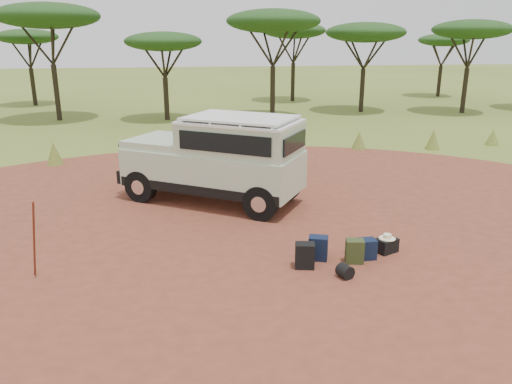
{
  "coord_description": "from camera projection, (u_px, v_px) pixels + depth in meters",
  "views": [
    {
      "loc": [
        -1.55,
        -10.5,
        4.51
      ],
      "look_at": [
        0.25,
        0.6,
        1.0
      ],
      "focal_mm": 35.0,
      "sensor_mm": 36.0,
      "label": 1
    }
  ],
  "objects": [
    {
      "name": "ground",
      "position": [
        250.0,
        242.0,
        11.47
      ],
      "size": [
        140.0,
        140.0,
        0.0
      ],
      "primitive_type": "plane",
      "color": "#596C26",
      "rests_on": "ground"
    },
    {
      "name": "grass_fringe",
      "position": [
        220.0,
        146.0,
        19.54
      ],
      "size": [
        36.6,
        1.6,
        0.9
      ],
      "color": "#596C26",
      "rests_on": "ground"
    },
    {
      "name": "backpack_olive",
      "position": [
        355.0,
        251.0,
        10.34
      ],
      "size": [
        0.41,
        0.33,
        0.51
      ],
      "primitive_type": "cube",
      "rotation": [
        0.0,
        0.0,
        -0.2
      ],
      "color": "#323B1B",
      "rests_on": "ground"
    },
    {
      "name": "hard_case",
      "position": [
        386.0,
        245.0,
        10.87
      ],
      "size": [
        0.54,
        0.47,
        0.32
      ],
      "primitive_type": "cube",
      "rotation": [
        0.0,
        0.0,
        0.41
      ],
      "color": "black",
      "rests_on": "ground"
    },
    {
      "name": "safari_vehicle",
      "position": [
        218.0,
        161.0,
        13.91
      ],
      "size": [
        5.32,
        4.42,
        2.48
      ],
      "rotation": [
        0.0,
        0.0,
        -0.58
      ],
      "color": "#AEC2A6",
      "rests_on": "ground"
    },
    {
      "name": "dirt_clearing",
      "position": [
        250.0,
        241.0,
        11.47
      ],
      "size": [
        23.0,
        23.0,
        0.01
      ],
      "primitive_type": "cylinder",
      "color": "brown",
      "rests_on": "ground"
    },
    {
      "name": "backpack_navy",
      "position": [
        318.0,
        248.0,
        10.48
      ],
      "size": [
        0.47,
        0.4,
        0.52
      ],
      "primitive_type": "cube",
      "rotation": [
        0.0,
        0.0,
        -0.36
      ],
      "color": "#0F1C32",
      "rests_on": "ground"
    },
    {
      "name": "walking_staff",
      "position": [
        34.0,
        240.0,
        9.45
      ],
      "size": [
        0.33,
        0.48,
        1.66
      ],
      "primitive_type": "cylinder",
      "rotation": [
        0.3,
        0.0,
        0.58
      ],
      "color": "maroon",
      "rests_on": "ground"
    },
    {
      "name": "stuff_sack",
      "position": [
        345.0,
        271.0,
        9.72
      ],
      "size": [
        0.36,
        0.36,
        0.27
      ],
      "primitive_type": "cylinder",
      "rotation": [
        1.57,
        0.0,
        0.39
      ],
      "color": "black",
      "rests_on": "ground"
    },
    {
      "name": "acacia_treeline",
      "position": [
        211.0,
        30.0,
        28.8
      ],
      "size": [
        46.7,
        13.2,
        6.26
      ],
      "color": "black",
      "rests_on": "ground"
    },
    {
      "name": "safari_hat",
      "position": [
        387.0,
        237.0,
        10.81
      ],
      "size": [
        0.36,
        0.36,
        0.1
      ],
      "color": "beige",
      "rests_on": "hard_case"
    },
    {
      "name": "duffel_navy",
      "position": [
        366.0,
        249.0,
        10.54
      ],
      "size": [
        0.39,
        0.29,
        0.44
      ],
      "primitive_type": "cube",
      "rotation": [
        0.0,
        0.0,
        -0.0
      ],
      "color": "#0F1C32",
      "rests_on": "ground"
    },
    {
      "name": "backpack_black",
      "position": [
        305.0,
        256.0,
        10.1
      ],
      "size": [
        0.44,
        0.36,
        0.53
      ],
      "primitive_type": "cube",
      "rotation": [
        0.0,
        0.0,
        -0.2
      ],
      "color": "black",
      "rests_on": "ground"
    }
  ]
}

